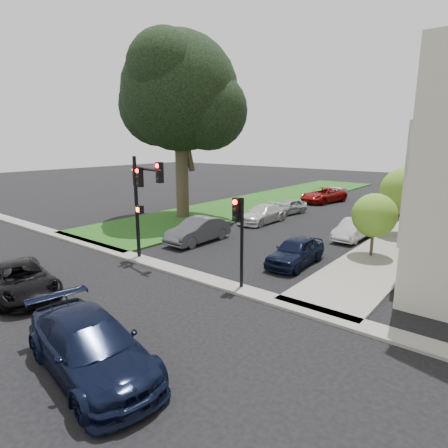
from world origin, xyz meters
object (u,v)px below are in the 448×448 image
Objects in this scene: car_parked_2 at (365,221)px; car_parked_5 at (198,230)px; car_parked_9 at (335,194)px; small_tree_a at (374,215)px; traffic_signal_main at (142,190)px; car_parked_4 at (411,196)px; car_parked_0 at (296,251)px; car_parked_1 at (353,230)px; car_parked_6 at (263,214)px; eucalyptus at (179,93)px; car_parked_3 at (397,205)px; car_parked_7 at (288,207)px; car_cross_near at (21,279)px; small_tree_b at (404,191)px; traffic_signal_secondary at (239,226)px; car_parked_8 at (323,195)px; car_cross_far at (91,346)px; small_tree_c at (426,187)px.

car_parked_5 is at bearing -134.28° from car_parked_2.
small_tree_a is at bearing -56.86° from car_parked_9.
car_parked_4 is at bearing 76.72° from traffic_signal_main.
car_parked_9 is at bearing 90.98° from car_parked_5.
car_parked_2 is at bearing 87.03° from car_parked_0.
car_parked_1 is 7.50m from car_parked_6.
car_parked_4 reaches higher than car_parked_2.
eucalyptus reaches higher than car_parked_6.
car_parked_3 reaches higher than car_parked_1.
car_parked_7 is at bearing -83.75° from car_parked_9.
car_cross_near is (-0.31, -6.37, -3.17)m from traffic_signal_main.
car_parked_7 is at bearing 10.60° from car_cross_near.
small_tree_b is at bearing 45.54° from car_parked_5.
car_parked_0 reaches higher than car_parked_1.
car_parked_6 reaches higher than car_cross_near.
eucalyptus is at bearing 32.23° from car_cross_near.
traffic_signal_main is at bearing 7.92° from car_cross_near.
traffic_signal_secondary reaches higher than car_parked_7.
small_tree_a reaches higher than car_parked_3.
car_parked_1 is (7.67, 17.76, -0.03)m from car_cross_near.
car_parked_2 is (0.59, 14.63, -2.15)m from traffic_signal_secondary.
car_parked_9 is (6.16, 17.66, -9.42)m from eucalyptus.
traffic_signal_main is at bearing -87.79° from car_parked_6.
eucalyptus is at bearing -100.95° from car_parked_8.
car_cross_far is at bearing -79.65° from car_parked_3.
traffic_signal_secondary reaches higher than car_parked_0.
eucalyptus is at bearing 47.99° from car_cross_far.
car_cross_far is at bearing -97.02° from small_tree_b.
car_parked_2 is 1.27× the size of car_parked_7.
traffic_signal_main is (-9.56, -8.20, 1.46)m from small_tree_a.
traffic_signal_secondary is at bearing -97.10° from car_parked_0.
car_cross_near is 1.23× the size of car_parked_1.
car_parked_7 is (-9.82, -4.92, -2.03)m from small_tree_c.
car_parked_1 is 0.84× the size of car_parked_6.
small_tree_a is at bearing -69.71° from car_parked_3.
small_tree_a is 10.53m from car_parked_6.
car_cross_near is 7.28m from car_cross_far.
small_tree_b is 10.33m from car_parked_7.
small_tree_c is at bearing 81.69° from traffic_signal_secondary.
car_parked_6 is (-6.96, 7.56, -0.03)m from car_parked_0.
car_parked_7 is 7.94m from car_parked_8.
car_cross_near is at bearing -118.07° from car_parked_2.
car_parked_9 is (-7.77, 15.79, -0.03)m from car_parked_1.
car_cross_near is (-9.87, -27.70, -2.01)m from small_tree_c.
car_parked_8 is at bearing 108.39° from car_parked_0.
car_parked_4 is at bearing 81.80° from car_parked_2.
car_parked_5 is (-7.01, 0.08, 0.05)m from car_parked_0.
small_tree_b is at bearing 16.47° from eucalyptus.
car_parked_2 is at bearing -3.64° from car_parked_7.
car_parked_8 is at bearing 119.01° from car_parked_2.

